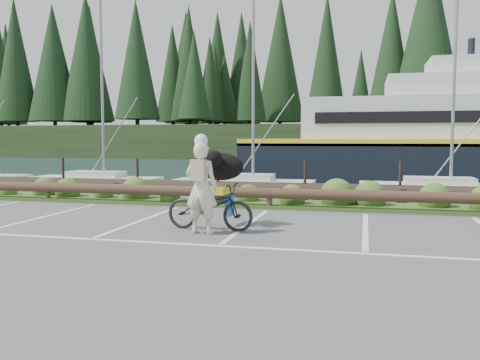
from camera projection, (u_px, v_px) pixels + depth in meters
ground at (225, 242)px, 9.65m from camera, size 72.00×72.00×0.00m
harbor_backdrop at (352, 150)px, 85.46m from camera, size 170.00×160.00×30.00m
vegetation_strip at (274, 204)px, 14.78m from camera, size 34.00×1.60×0.10m
log_rail at (269, 209)px, 14.10m from camera, size 32.00×0.30×0.60m
bicycle at (210, 206)px, 10.87m from camera, size 1.99×0.83×1.02m
cyclist at (201, 188)px, 10.41m from camera, size 0.73×0.51×1.90m
dog at (220, 166)px, 11.39m from camera, size 0.62×1.13×0.63m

